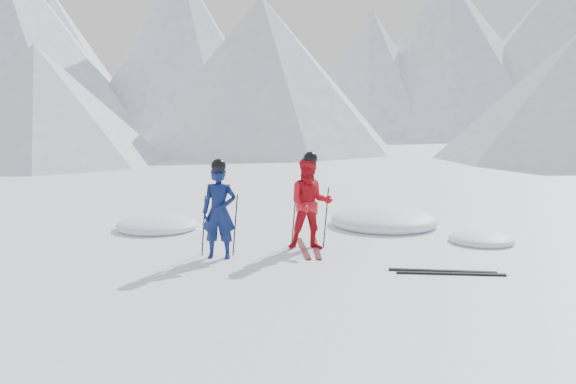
{
  "coord_description": "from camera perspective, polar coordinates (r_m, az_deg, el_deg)",
  "views": [
    {
      "loc": [
        -1.85,
        -10.4,
        2.63
      ],
      "look_at": [
        -2.03,
        0.5,
        1.1
      ],
      "focal_mm": 38.0,
      "sensor_mm": 36.0,
      "label": 1
    }
  ],
  "objects": [
    {
      "name": "ski_loose_a",
      "position": [
        10.16,
        14.25,
        -7.18
      ],
      "size": [
        1.7,
        0.28,
        0.03
      ],
      "primitive_type": "cube",
      "rotation": [
        0.0,
        0.0,
        1.46
      ],
      "color": "black",
      "rests_on": "ground"
    },
    {
      "name": "pole_red_right",
      "position": [
        11.45,
        3.57,
        -2.39
      ],
      "size": [
        0.12,
        0.08,
        1.14
      ],
      "primitive_type": "cylinder",
      "rotation": [
        -0.05,
        0.08,
        0.0
      ],
      "color": "black",
      "rests_on": "ground"
    },
    {
      "name": "ski_worn_left",
      "position": [
        11.4,
        1.46,
        -5.27
      ],
      "size": [
        0.26,
        1.7,
        0.03
      ],
      "primitive_type": "cube",
      "rotation": [
        0.0,
        0.0,
        0.1
      ],
      "color": "black",
      "rests_on": "ground"
    },
    {
      "name": "skier_red",
      "position": [
        11.24,
        2.09,
        -1.1
      ],
      "size": [
        0.87,
        0.7,
        1.71
      ],
      "primitive_type": "imported",
      "rotation": [
        0.0,
        0.0,
        0.07
      ],
      "color": "red",
      "rests_on": "ground"
    },
    {
      "name": "ground",
      "position": [
        10.89,
        10.75,
        -6.14
      ],
      "size": [
        160.0,
        160.0,
        0.0
      ],
      "primitive_type": "plane",
      "color": "white",
      "rests_on": "ground"
    },
    {
      "name": "pole_red_left",
      "position": [
        11.53,
        0.57,
        -2.3
      ],
      "size": [
        0.12,
        0.09,
        1.14
      ],
      "primitive_type": "cylinder",
      "rotation": [
        0.06,
        0.08,
        0.0
      ],
      "color": "black",
      "rests_on": "ground"
    },
    {
      "name": "ski_worn_right",
      "position": [
        11.41,
        2.67,
        -5.27
      ],
      "size": [
        0.14,
        1.7,
        0.03
      ],
      "primitive_type": "cube",
      "rotation": [
        0.0,
        0.0,
        0.03
      ],
      "color": "black",
      "rests_on": "ground"
    },
    {
      "name": "snow_lumps",
      "position": [
        13.39,
        4.35,
        -3.35
      ],
      "size": [
        8.15,
        3.51,
        0.53
      ],
      "color": "white",
      "rests_on": "ground"
    },
    {
      "name": "pole_blue_right",
      "position": [
        10.91,
        -4.96,
        -3.06
      ],
      "size": [
        0.11,
        0.07,
        1.09
      ],
      "primitive_type": "cylinder",
      "rotation": [
        -0.04,
        0.08,
        0.0
      ],
      "color": "black",
      "rests_on": "ground"
    },
    {
      "name": "skier_blue",
      "position": [
        10.64,
        -6.45,
        -1.86
      ],
      "size": [
        0.63,
        0.44,
        1.64
      ],
      "primitive_type": "imported",
      "rotation": [
        0.0,
        0.0,
        -0.08
      ],
      "color": "#0B1847",
      "rests_on": "ground"
    },
    {
      "name": "mountain_range",
      "position": [
        46.51,
        10.56,
        12.92
      ],
      "size": [
        106.15,
        62.94,
        15.53
      ],
      "color": "#B2BCD1",
      "rests_on": "ground"
    },
    {
      "name": "pole_blue_left",
      "position": [
        10.88,
        -7.9,
        -3.13
      ],
      "size": [
        0.11,
        0.08,
        1.09
      ],
      "primitive_type": "cylinder",
      "rotation": [
        0.05,
        0.08,
        0.0
      ],
      "color": "black",
      "rests_on": "ground"
    },
    {
      "name": "ski_loose_b",
      "position": [
        10.04,
        15.0,
        -7.39
      ],
      "size": [
        1.7,
        0.22,
        0.03
      ],
      "primitive_type": "cube",
      "rotation": [
        0.0,
        0.0,
        1.5
      ],
      "color": "black",
      "rests_on": "ground"
    }
  ]
}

